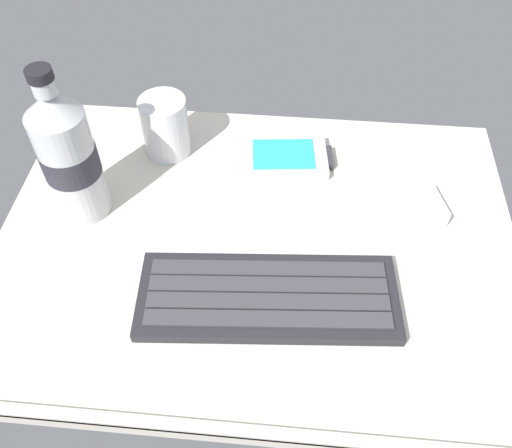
% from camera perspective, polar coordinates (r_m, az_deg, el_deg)
% --- Properties ---
extents(ground_plane, '(0.64, 0.48, 0.03)m').
position_cam_1_polar(ground_plane, '(0.68, -0.02, -2.31)').
color(ground_plane, beige).
extents(keyboard, '(0.30, 0.13, 0.02)m').
position_cam_1_polar(keyboard, '(0.61, 1.26, -7.60)').
color(keyboard, '#232328').
rests_on(keyboard, ground_plane).
extents(handheld_device, '(0.13, 0.09, 0.02)m').
position_cam_1_polar(handheld_device, '(0.76, 3.00, 6.94)').
color(handheld_device, '#B7BABF').
rests_on(handheld_device, ground_plane).
extents(juice_cup, '(0.06, 0.06, 0.09)m').
position_cam_1_polar(juice_cup, '(0.77, -9.43, 9.84)').
color(juice_cup, silver).
rests_on(juice_cup, ground_plane).
extents(water_bottle, '(0.07, 0.07, 0.21)m').
position_cam_1_polar(water_bottle, '(0.68, -19.04, 6.77)').
color(water_bottle, silver).
rests_on(water_bottle, ground_plane).
extents(charger_block, '(0.08, 0.07, 0.02)m').
position_cam_1_polar(charger_block, '(0.72, 16.17, 1.56)').
color(charger_block, white).
rests_on(charger_block, ground_plane).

